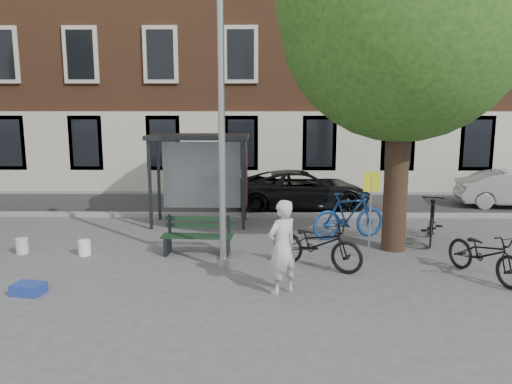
{
  "coord_description": "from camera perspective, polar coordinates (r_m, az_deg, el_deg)",
  "views": [
    {
      "loc": [
        0.85,
        -10.22,
        3.47
      ],
      "look_at": [
        0.68,
        1.53,
        1.4
      ],
      "focal_mm": 35.0,
      "sensor_mm": 36.0,
      "label": 1
    }
  ],
  "objects": [
    {
      "name": "curb_near",
      "position": [
        15.63,
        -2.31,
        -2.62
      ],
      "size": [
        40.0,
        0.25,
        0.12
      ],
      "primitive_type": "cube",
      "color": "gray",
      "rests_on": "ground"
    },
    {
      "name": "bench",
      "position": [
        11.8,
        -6.68,
        -5.21
      ],
      "size": [
        1.68,
        0.63,
        0.85
      ],
      "rotation": [
        0.0,
        0.0,
        -0.05
      ],
      "color": "#1E2328",
      "rests_on": "ground"
    },
    {
      "name": "bike_b",
      "position": [
        13.23,
        10.55,
        -2.64
      ],
      "size": [
        2.12,
        1.2,
        1.23
      ],
      "primitive_type": "imported",
      "rotation": [
        0.0,
        0.0,
        1.9
      ],
      "color": "navy",
      "rests_on": "ground"
    },
    {
      "name": "bike_a",
      "position": [
        10.76,
        6.98,
        -5.87
      ],
      "size": [
        2.15,
        1.67,
        1.09
      ],
      "primitive_type": "imported",
      "rotation": [
        0.0,
        0.0,
        1.04
      ],
      "color": "black",
      "rests_on": "ground"
    },
    {
      "name": "blue_crate",
      "position": [
        10.32,
        -24.56,
        -10.02
      ],
      "size": [
        0.62,
        0.5,
        0.2
      ],
      "primitive_type": "cube",
      "rotation": [
        0.0,
        0.0,
        -0.19
      ],
      "color": "navy",
      "rests_on": "ground"
    },
    {
      "name": "notice_sign",
      "position": [
        11.45,
        13.0,
        -0.37
      ],
      "size": [
        0.34,
        0.05,
        2.0
      ],
      "rotation": [
        0.0,
        0.0,
        -0.05
      ],
      "color": "#9EA0A3",
      "rests_on": "ground"
    },
    {
      "name": "ground",
      "position": [
        10.83,
        -3.75,
        -8.72
      ],
      "size": [
        90.0,
        90.0,
        0.0
      ],
      "primitive_type": "plane",
      "color": "#4C4C4F",
      "rests_on": "ground"
    },
    {
      "name": "car_dark",
      "position": [
        16.82,
        5.19,
        0.28
      ],
      "size": [
        4.85,
        2.63,
        1.29
      ],
      "primitive_type": "imported",
      "rotation": [
        0.0,
        0.0,
        1.68
      ],
      "color": "black",
      "rests_on": "ground"
    },
    {
      "name": "bus_shelter",
      "position": [
        14.49,
        -4.96,
        3.81
      ],
      "size": [
        2.85,
        1.45,
        2.62
      ],
      "color": "#1E2328",
      "rests_on": "ground"
    },
    {
      "name": "bike_c",
      "position": [
        11.11,
        24.69,
        -6.42
      ],
      "size": [
        1.36,
        2.04,
        1.02
      ],
      "primitive_type": "imported",
      "rotation": [
        0.0,
        0.0,
        0.39
      ],
      "color": "black",
      "rests_on": "ground"
    },
    {
      "name": "lamppost",
      "position": [
        10.28,
        -3.93,
        6.14
      ],
      "size": [
        0.28,
        0.35,
        6.11
      ],
      "color": "#9EA0A3",
      "rests_on": "ground"
    },
    {
      "name": "painter",
      "position": [
        9.22,
        3.0,
        -6.32
      ],
      "size": [
        0.77,
        0.74,
        1.77
      ],
      "primitive_type": "imported",
      "rotation": [
        0.0,
        0.0,
        3.83
      ],
      "color": "silver",
      "rests_on": "ground"
    },
    {
      "name": "building_row",
      "position": [
        23.51,
        -1.32,
        18.63
      ],
      "size": [
        30.0,
        8.0,
        14.0
      ],
      "primitive_type": "cube",
      "color": "brown",
      "rests_on": "ground"
    },
    {
      "name": "bucket_a",
      "position": [
        13.04,
        -25.17,
        -5.6
      ],
      "size": [
        0.29,
        0.29,
        0.36
      ],
      "primitive_type": "cylinder",
      "rotation": [
        0.0,
        0.0,
        0.02
      ],
      "color": "silver",
      "rests_on": "ground"
    },
    {
      "name": "bucket_c",
      "position": [
        12.33,
        -19.01,
        -6.05
      ],
      "size": [
        0.32,
        0.32,
        0.36
      ],
      "primitive_type": "cylinder",
      "rotation": [
        0.0,
        0.0,
        0.14
      ],
      "color": "white",
      "rests_on": "ground"
    },
    {
      "name": "road",
      "position": [
        17.59,
        -1.95,
        -1.37
      ],
      "size": [
        40.0,
        4.0,
        0.01
      ],
      "primitive_type": "cube",
      "color": "#28282B",
      "rests_on": "ground"
    },
    {
      "name": "tree_right",
      "position": [
        12.22,
        16.83,
        19.69
      ],
      "size": [
        5.76,
        5.6,
        8.2
      ],
      "color": "black",
      "rests_on": "ground"
    },
    {
      "name": "bike_d",
      "position": [
        13.45,
        19.48,
        -2.98
      ],
      "size": [
        1.17,
        2.01,
        1.17
      ],
      "primitive_type": "imported",
      "rotation": [
        0.0,
        0.0,
        2.8
      ],
      "color": "black",
      "rests_on": "ground"
    },
    {
      "name": "curb_far",
      "position": [
        19.54,
        -1.67,
        -0.06
      ],
      "size": [
        40.0,
        0.25,
        0.12
      ],
      "primitive_type": "cube",
      "color": "gray",
      "rests_on": "ground"
    }
  ]
}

